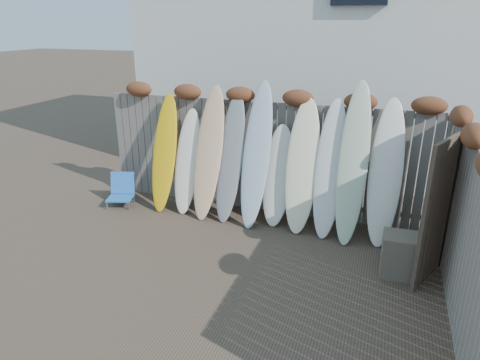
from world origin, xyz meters
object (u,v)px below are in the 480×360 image
(beach_chair, at_px, (121,190))
(wooden_crate, at_px, (401,255))
(lattice_panel, at_px, (442,207))
(surfboard_0, at_px, (164,153))

(beach_chair, bearing_deg, wooden_crate, -9.33)
(wooden_crate, bearing_deg, beach_chair, 170.67)
(beach_chair, relative_size, lattice_panel, 0.31)
(beach_chair, height_order, wooden_crate, beach_chair)
(surfboard_0, bearing_deg, lattice_panel, -9.49)
(beach_chair, height_order, surfboard_0, surfboard_0)
(wooden_crate, height_order, surfboard_0, surfboard_0)
(surfboard_0, bearing_deg, beach_chair, -166.04)
(beach_chair, xyz_separation_m, wooden_crate, (5.00, -0.82, 0.02))
(wooden_crate, height_order, lattice_panel, lattice_panel)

